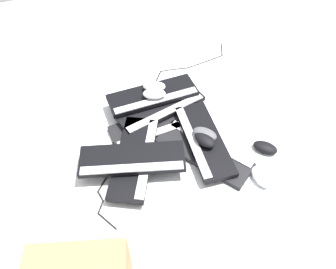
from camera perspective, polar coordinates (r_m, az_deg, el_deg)
The scene contains 17 objects.
ground_plane at distance 1.54m, azimuth 0.94°, elevation -0.48°, with size 3.20×3.20×0.00m, color silver.
keyboard_0 at distance 1.57m, azimuth -2.07°, elevation 1.65°, with size 0.17×0.45×0.03m.
keyboard_1 at distance 1.46m, azimuth -5.75°, elevation -4.05°, with size 0.46×0.35×0.03m.
keyboard_2 at distance 1.48m, azimuth 6.30°, elevation -3.14°, with size 0.45×0.37×0.03m.
keyboard_3 at distance 1.61m, azimuth -1.40°, elevation 4.70°, with size 0.24×0.46×0.03m.
keyboard_4 at distance 1.42m, azimuth -5.75°, elevation -3.90°, with size 0.46×0.34×0.03m.
keyboard_5 at distance 1.48m, azimuth 6.16°, elevation -0.84°, with size 0.45×0.19×0.03m.
keyboard_6 at distance 1.38m, azimuth -6.24°, elevation -4.33°, with size 0.28×0.46×0.03m.
keyboard_7 at distance 1.63m, azimuth -2.66°, elevation 6.84°, with size 0.15×0.44×0.03m.
mouse_0 at distance 1.58m, azimuth -2.40°, elevation 7.10°, with size 0.11×0.07×0.04m, color silver.
mouse_1 at distance 1.44m, azimuth 15.88°, elevation -7.10°, with size 0.11×0.07×0.04m, color silver.
mouse_2 at distance 1.62m, azimuth -2.33°, elevation 8.38°, with size 0.11×0.07×0.04m, color #B7B7BC.
mouse_3 at distance 1.44m, azimuth 6.41°, elevation -0.81°, with size 0.11×0.07×0.04m, color black.
mouse_4 at distance 1.54m, azimuth 16.57°, elevation -2.19°, with size 0.11×0.07×0.04m, color black.
mouse_5 at distance 1.46m, azimuth 6.42°, elevation 0.09°, with size 0.11×0.07×0.04m, color #4C4C51.
cable_0 at distance 1.41m, azimuth -10.70°, elevation -8.51°, with size 0.42×0.16×0.01m.
cable_1 at distance 1.86m, azimuth 2.23°, elevation 10.53°, with size 0.35×0.60×0.01m.
Camera 1 is at (-0.90, 0.38, 1.19)m, focal length 35.00 mm.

